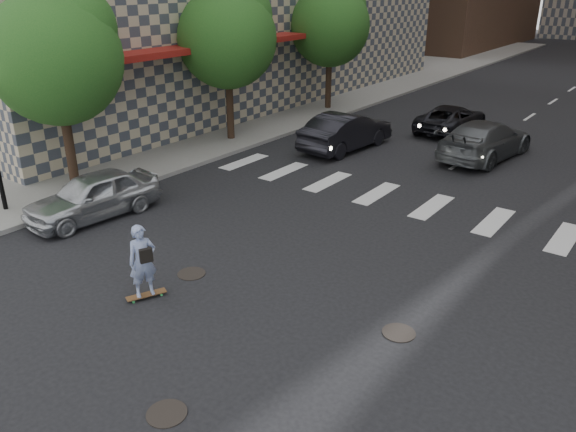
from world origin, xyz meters
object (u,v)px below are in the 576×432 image
at_px(traffic_car_a, 346,131).
at_px(traffic_car_c, 451,119).
at_px(silver_sedan, 93,196).
at_px(traffic_car_b, 485,140).
at_px(tree_c, 332,22).
at_px(skateboarder, 143,261).
at_px(tree_a, 59,52).
at_px(tree_b, 230,33).

relative_size(traffic_car_a, traffic_car_c, 1.04).
height_order(silver_sedan, traffic_car_b, traffic_car_b).
height_order(tree_c, skateboarder, tree_c).
bearing_deg(traffic_car_a, skateboarder, 106.05).
height_order(tree_a, silver_sedan, tree_a).
xyz_separation_m(tree_c, silver_sedan, (2.45, -17.14, -3.94)).
distance_m(tree_a, traffic_car_a, 11.61).
distance_m(tree_b, traffic_car_b, 11.46).
bearing_deg(tree_c, silver_sedan, -81.85).
height_order(silver_sedan, traffic_car_a, traffic_car_a).
distance_m(silver_sedan, traffic_car_c, 17.17).
xyz_separation_m(tree_c, traffic_car_c, (7.25, -0.65, -4.01)).
bearing_deg(tree_a, tree_b, 90.00).
bearing_deg(skateboarder, silver_sedan, -179.46).
relative_size(tree_b, silver_sedan, 1.59).
relative_size(traffic_car_b, traffic_car_c, 1.15).
bearing_deg(tree_a, traffic_car_b, 50.64).
xyz_separation_m(skateboarder, traffic_car_c, (-0.20, 18.70, -0.32)).
height_order(silver_sedan, traffic_car_c, silver_sedan).
height_order(tree_b, traffic_car_c, tree_b).
distance_m(traffic_car_a, traffic_car_b, 5.67).
relative_size(tree_b, skateboarder, 3.62).
bearing_deg(traffic_car_b, tree_a, 57.09).
relative_size(tree_c, traffic_car_a, 1.38).
xyz_separation_m(traffic_car_a, traffic_car_c, (2.49, 5.48, -0.15)).
xyz_separation_m(skateboarder, silver_sedan, (-4.99, 2.22, -0.25)).
relative_size(tree_c, silver_sedan, 1.59).
xyz_separation_m(tree_c, skateboarder, (7.45, -19.36, -3.69)).
bearing_deg(traffic_car_c, skateboarder, 91.49).
xyz_separation_m(tree_a, traffic_car_b, (9.95, 12.14, -3.88)).
distance_m(tree_c, traffic_car_c, 8.31).
height_order(tree_a, traffic_car_a, tree_a).
relative_size(tree_c, skateboarder, 3.62).
bearing_deg(skateboarder, traffic_car_a, 126.02).
height_order(skateboarder, silver_sedan, skateboarder).
relative_size(tree_a, tree_b, 1.00).
distance_m(tree_a, tree_b, 8.00).
distance_m(traffic_car_a, traffic_car_c, 6.03).
height_order(traffic_car_a, traffic_car_c, traffic_car_a).
distance_m(skateboarder, traffic_car_a, 13.49).
bearing_deg(skateboarder, tree_b, 147.77).
bearing_deg(traffic_car_b, skateboarder, 87.26).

